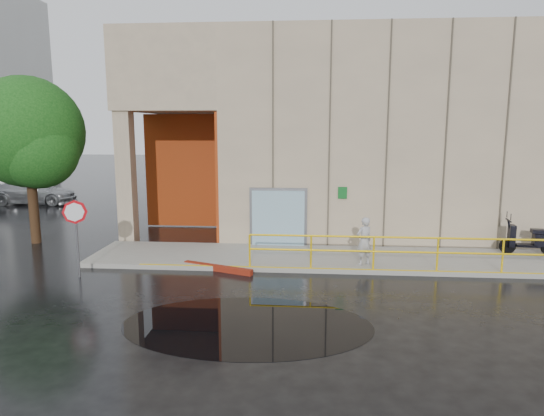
{
  "coord_description": "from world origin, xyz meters",
  "views": [
    {
      "loc": [
        1.36,
        -11.33,
        4.51
      ],
      "look_at": [
        0.21,
        3.0,
        2.02
      ],
      "focal_mm": 32.0,
      "sensor_mm": 36.0,
      "label": 1
    }
  ],
  "objects": [
    {
      "name": "sidewalk",
      "position": [
        4.0,
        4.5,
        0.07
      ],
      "size": [
        20.0,
        3.0,
        0.15
      ],
      "primitive_type": "cube",
      "color": "gray",
      "rests_on": "ground"
    },
    {
      "name": "guardrail",
      "position": [
        4.25,
        3.15,
        0.68
      ],
      "size": [
        9.56,
        0.06,
        1.03
      ],
      "color": "yellow",
      "rests_on": "sidewalk"
    },
    {
      "name": "building",
      "position": [
        5.1,
        10.98,
        4.21
      ],
      "size": [
        20.0,
        10.17,
        8.0
      ],
      "color": "tan",
      "rests_on": "ground"
    },
    {
      "name": "scooter",
      "position": [
        8.76,
        5.24,
        0.97
      ],
      "size": [
        1.87,
        0.78,
        1.42
      ],
      "rotation": [
        0.0,
        0.0,
        -0.11
      ],
      "color": "black",
      "rests_on": "sidewalk"
    },
    {
      "name": "car_c",
      "position": [
        -14.45,
        14.93,
        0.69
      ],
      "size": [
        4.84,
        2.09,
        1.39
      ],
      "primitive_type": "imported",
      "rotation": [
        0.0,
        0.0,
        1.6
      ],
      "color": "#989B9E",
      "rests_on": "ground"
    },
    {
      "name": "person",
      "position": [
        3.06,
        3.62,
        0.91
      ],
      "size": [
        0.66,
        0.59,
        1.51
      ],
      "primitive_type": "imported",
      "rotation": [
        0.0,
        0.0,
        3.67
      ],
      "color": "#ABABAF",
      "rests_on": "sidewalk"
    },
    {
      "name": "puddle",
      "position": [
        -0.04,
        -1.0,
        0.0
      ],
      "size": [
        5.77,
        3.59,
        0.01
      ],
      "primitive_type": "cube",
      "rotation": [
        0.0,
        0.0,
        0.01
      ],
      "color": "black",
      "rests_on": "ground"
    },
    {
      "name": "tree_near",
      "position": [
        -9.02,
        5.98,
        4.06
      ],
      "size": [
        4.12,
        4.12,
        6.29
      ],
      "rotation": [
        0.0,
        0.0,
        0.04
      ],
      "color": "#2F1F0F",
      "rests_on": "ground"
    },
    {
      "name": "stop_sign",
      "position": [
        -5.5,
        2.08,
        1.72
      ],
      "size": [
        0.66,
        0.3,
        2.34
      ],
      "rotation": [
        0.0,
        0.0,
        -0.0
      ],
      "color": "#5A5A5E",
      "rests_on": "ground"
    },
    {
      "name": "ground",
      "position": [
        0.0,
        0.0,
        0.0
      ],
      "size": [
        120.0,
        120.0,
        0.0
      ],
      "primitive_type": "plane",
      "color": "black",
      "rests_on": "ground"
    },
    {
      "name": "red_curb",
      "position": [
        -1.5,
        3.04,
        0.09
      ],
      "size": [
        2.31,
        1.01,
        0.18
      ],
      "primitive_type": "cube",
      "rotation": [
        0.0,
        0.0,
        -0.36
      ],
      "color": "maroon",
      "rests_on": "ground"
    }
  ]
}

